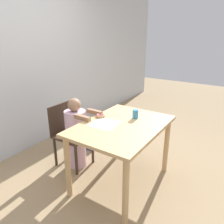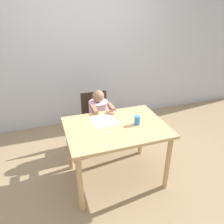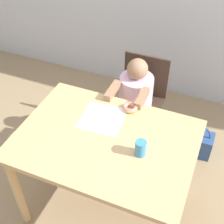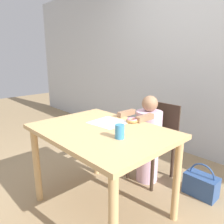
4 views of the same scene
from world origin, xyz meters
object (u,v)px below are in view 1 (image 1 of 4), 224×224
handbag (93,139)px  cup (135,114)px  donut (100,116)px  chair (70,134)px  child_figure (76,134)px

handbag → cup: (-0.27, -0.86, 0.69)m
donut → cup: 0.41m
handbag → cup: cup is taller
donut → chair: bearing=98.5°
donut → cup: size_ratio=1.04×
chair → handbag: 0.62m
chair → donut: 0.57m
child_figure → donut: size_ratio=8.69×
donut → cup: bearing=-61.2°
cup → handbag: bearing=72.6°
chair → child_figure: child_figure is taller
chair → handbag: size_ratio=2.46×
donut → handbag: donut is taller
chair → handbag: chair is taller
donut → handbag: bearing=47.1°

